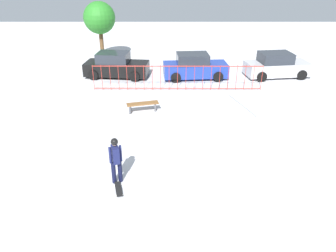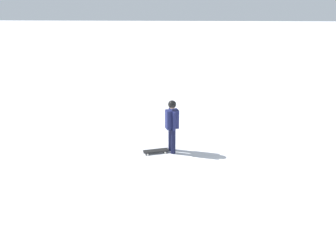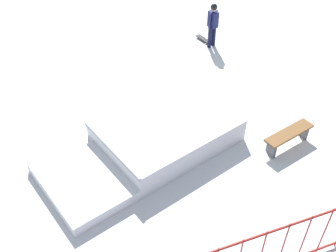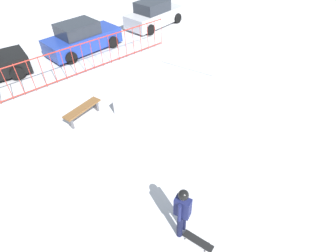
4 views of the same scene
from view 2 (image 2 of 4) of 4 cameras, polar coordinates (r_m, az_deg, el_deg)
The scene contains 3 objects.
ground_plane at distance 9.88m, azimuth 20.30°, elevation -10.52°, with size 60.00×60.00×0.00m, color silver.
skater at distance 10.85m, azimuth 0.65°, elevation 0.56°, with size 0.42×0.43×1.73m.
skateboard at distance 11.19m, azimuth -1.97°, elevation -3.98°, with size 0.40×0.82×0.09m.
Camera 2 is at (7.58, -3.23, 5.46)m, focal length 37.97 mm.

